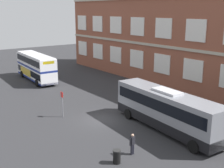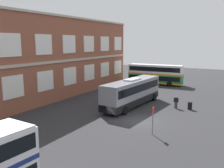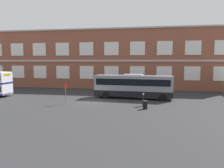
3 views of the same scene
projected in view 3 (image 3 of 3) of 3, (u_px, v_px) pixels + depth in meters
ground_plane at (97, 99)px, 33.78m from camera, size 120.00×120.00×0.00m
brick_terminal_building at (103, 60)px, 49.23m from camera, size 52.99×8.19×12.57m
touring_coach at (133, 86)px, 33.94m from camera, size 12.16×3.60×3.80m
waiting_passenger at (143, 99)px, 28.29m from camera, size 0.31×0.64×1.70m
bus_stand_flag at (66, 92)px, 29.56m from camera, size 0.44×0.10×2.70m
station_litter_bin at (145, 105)px, 26.57m from camera, size 0.60×0.60×1.03m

